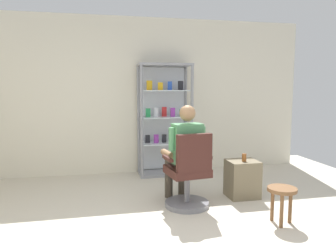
# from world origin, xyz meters

# --- Properties ---
(back_wall) EXTENTS (6.00, 0.10, 2.70)m
(back_wall) POSITION_xyz_m (0.00, 3.00, 1.35)
(back_wall) COLOR silver
(back_wall) RESTS_ON ground
(display_cabinet_main) EXTENTS (0.90, 0.45, 1.90)m
(display_cabinet_main) POSITION_xyz_m (0.40, 2.76, 0.96)
(display_cabinet_main) COLOR gray
(display_cabinet_main) RESTS_ON ground
(office_chair) EXTENTS (0.59, 0.56, 0.96)m
(office_chair) POSITION_xyz_m (0.37, 1.08, 0.39)
(office_chair) COLOR slate
(office_chair) RESTS_ON ground
(seated_shopkeeper) EXTENTS (0.52, 0.60, 1.29)m
(seated_shopkeeper) POSITION_xyz_m (0.35, 1.24, 0.71)
(seated_shopkeeper) COLOR #3F382D
(seated_shopkeeper) RESTS_ON ground
(storage_crate) EXTENTS (0.41, 0.36, 0.51)m
(storage_crate) POSITION_xyz_m (1.20, 1.31, 0.26)
(storage_crate) COLOR #72664C
(storage_crate) RESTS_ON ground
(tea_glass) EXTENTS (0.06, 0.06, 0.11)m
(tea_glass) POSITION_xyz_m (1.20, 1.27, 0.56)
(tea_glass) COLOR brown
(tea_glass) RESTS_ON storage_crate
(wooden_stool) EXTENTS (0.32, 0.32, 0.41)m
(wooden_stool) POSITION_xyz_m (1.24, 0.40, 0.33)
(wooden_stool) COLOR brown
(wooden_stool) RESTS_ON ground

